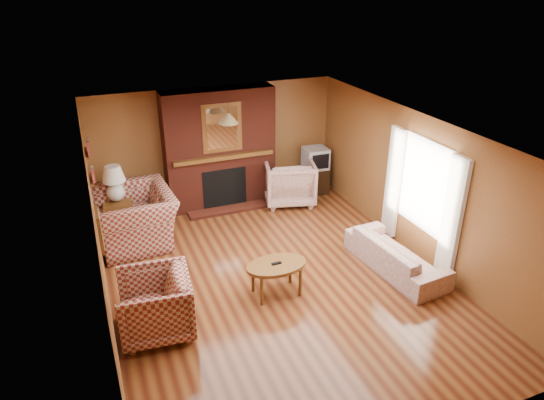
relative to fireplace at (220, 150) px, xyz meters
name	(u,v)px	position (x,y,z in m)	size (l,w,h in m)	color
floor	(277,279)	(0.00, -2.98, -1.18)	(6.50, 6.50, 0.00)	#481E0F
ceiling	(277,133)	(0.00, -2.98, 1.22)	(6.50, 6.50, 0.00)	white
wall_back	(216,145)	(0.00, 0.27, 0.02)	(6.50, 6.50, 0.00)	#935D2D
wall_front	(413,360)	(0.00, -6.23, 0.02)	(6.50, 6.50, 0.00)	#935D2D
wall_left	(99,244)	(-2.50, -2.98, 0.02)	(6.50, 6.50, 0.00)	#935D2D
wall_right	(417,186)	(2.50, -2.98, 0.02)	(6.50, 6.50, 0.00)	#935D2D
fireplace	(220,150)	(0.00, 0.00, 0.00)	(2.20, 0.82, 2.40)	#581E13
window_right	(422,195)	(2.45, -3.18, -0.06)	(0.10, 1.85, 2.00)	beige
bookshelf	(90,161)	(-2.44, -1.08, 0.48)	(0.09, 0.55, 0.71)	brown
botanical_print	(100,230)	(-2.47, -3.28, 0.37)	(0.05, 0.40, 0.50)	brown
pendant_light	(228,119)	(0.00, -0.68, 0.82)	(0.36, 0.36, 0.48)	black
plaid_loveseat	(136,217)	(-1.85, -0.94, -0.70)	(1.48, 1.29, 0.96)	maroon
plaid_armchair	(155,305)	(-1.95, -3.51, -0.75)	(0.93, 0.95, 0.87)	maroon
floral_sofa	(396,255)	(1.90, -3.43, -0.91)	(1.85, 0.72, 0.54)	beige
floral_armchair	(289,181)	(1.32, -0.44, -0.72)	(1.00, 1.03, 0.93)	beige
coffee_table	(276,268)	(-0.14, -3.32, -0.72)	(0.92, 0.57, 0.54)	brown
side_table	(120,217)	(-2.10, -0.53, -0.85)	(0.50, 0.50, 0.67)	brown
table_lamp	(114,182)	(-2.10, -0.53, -0.14)	(0.40, 0.40, 0.67)	silver
tv_stand	(315,180)	(2.05, -0.18, -0.90)	(0.52, 0.47, 0.56)	black
crt_tv	(316,158)	(2.05, -0.19, -0.39)	(0.51, 0.51, 0.45)	#ACAEB4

